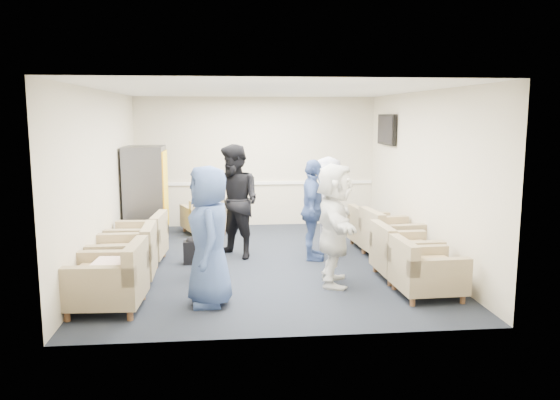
{
  "coord_description": "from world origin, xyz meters",
  "views": [
    {
      "loc": [
        -0.63,
        -8.45,
        2.33
      ],
      "look_at": [
        0.23,
        0.2,
        0.97
      ],
      "focal_mm": 35.0,
      "sensor_mm": 36.0,
      "label": 1
    }
  ],
  "objects": [
    {
      "name": "armchair_right_near",
      "position": [
        1.89,
        -1.87,
        0.32
      ],
      "size": [
        0.84,
        0.84,
        0.64
      ],
      "rotation": [
        0.0,
        0.0,
        1.61
      ],
      "color": "#8C7A5A",
      "rests_on": "floor"
    },
    {
      "name": "person_mid_left",
      "position": [
        -0.93,
        -0.74,
        0.77
      ],
      "size": [
        0.57,
        0.66,
        1.53
      ],
      "primitive_type": "imported",
      "rotation": [
        0.0,
        0.0,
        -1.12
      ],
      "color": "#3A528C",
      "rests_on": "floor"
    },
    {
      "name": "left_wall",
      "position": [
        -2.5,
        0.0,
        1.35
      ],
      "size": [
        0.02,
        6.0,
        2.7
      ],
      "primitive_type": "cube",
      "color": "beige",
      "rests_on": "floor"
    },
    {
      "name": "person_back_left",
      "position": [
        -0.49,
        0.33,
        0.93
      ],
      "size": [
        1.14,
        1.14,
        1.86
      ],
      "primitive_type": "imported",
      "rotation": [
        0.0,
        0.0,
        -0.78
      ],
      "color": "black",
      "rests_on": "floor"
    },
    {
      "name": "armchair_left_mid",
      "position": [
        -2.02,
        -0.89,
        0.34
      ],
      "size": [
        0.88,
        0.88,
        0.69
      ],
      "rotation": [
        0.0,
        0.0,
        -1.54
      ],
      "color": "#8C7A5A",
      "rests_on": "floor"
    },
    {
      "name": "armchair_right_midfar",
      "position": [
        2.0,
        0.05,
        0.34
      ],
      "size": [
        0.94,
        0.94,
        0.68
      ],
      "rotation": [
        0.0,
        0.0,
        1.68
      ],
      "color": "#8C7A5A",
      "rests_on": "floor"
    },
    {
      "name": "floor",
      "position": [
        0.0,
        0.0,
        0.0
      ],
      "size": [
        6.0,
        6.0,
        0.0
      ],
      "primitive_type": "plane",
      "color": "black",
      "rests_on": "ground"
    },
    {
      "name": "chair_rail",
      "position": [
        0.0,
        2.98,
        0.9
      ],
      "size": [
        4.98,
        0.04,
        0.06
      ],
      "primitive_type": "cube",
      "color": "white",
      "rests_on": "back_wall"
    },
    {
      "name": "backpack",
      "position": [
        -1.19,
        0.01,
        0.23
      ],
      "size": [
        0.26,
        0.19,
        0.44
      ],
      "rotation": [
        0.0,
        0.0,
        0.02
      ],
      "color": "black",
      "rests_on": "floor"
    },
    {
      "name": "armchair_right_far",
      "position": [
        1.92,
        0.78,
        0.31
      ],
      "size": [
        0.84,
        0.84,
        0.62
      ],
      "rotation": [
        0.0,
        0.0,
        1.66
      ],
      "color": "#8C7A5A",
      "rests_on": "floor"
    },
    {
      "name": "armchair_left_near",
      "position": [
        -2.02,
        -1.98,
        0.35
      ],
      "size": [
        0.92,
        0.92,
        0.7
      ],
      "rotation": [
        0.0,
        0.0,
        -1.62
      ],
      "color": "#8C7A5A",
      "rests_on": "floor"
    },
    {
      "name": "armchair_left_far",
      "position": [
        -1.99,
        0.16,
        0.33
      ],
      "size": [
        0.89,
        0.89,
        0.67
      ],
      "rotation": [
        0.0,
        0.0,
        -1.63
      ],
      "color": "#8C7A5A",
      "rests_on": "floor"
    },
    {
      "name": "vending_machine",
      "position": [
        -2.09,
        1.59,
        0.89
      ],
      "size": [
        0.72,
        0.84,
        1.77
      ],
      "color": "#505158",
      "rests_on": "floor"
    },
    {
      "name": "armchair_right_midnear",
      "position": [
        1.87,
        -1.04,
        0.33
      ],
      "size": [
        0.86,
        0.86,
        0.67
      ],
      "rotation": [
        0.0,
        0.0,
        1.6
      ],
      "color": "#8C7A5A",
      "rests_on": "floor"
    },
    {
      "name": "person_front_right",
      "position": [
        0.84,
        -1.24,
        0.84
      ],
      "size": [
        0.74,
        1.62,
        1.69
      ],
      "primitive_type": "imported",
      "rotation": [
        0.0,
        0.0,
        1.41
      ],
      "color": "white",
      "rests_on": "floor"
    },
    {
      "name": "person_front_left",
      "position": [
        -0.85,
        -1.89,
        0.86
      ],
      "size": [
        0.63,
        0.9,
        1.73
      ],
      "primitive_type": "imported",
      "rotation": [
        0.0,
        0.0,
        -1.47
      ],
      "color": "#3A528C",
      "rests_on": "floor"
    },
    {
      "name": "tv",
      "position": [
        2.44,
        1.8,
        2.05
      ],
      "size": [
        0.1,
        1.0,
        0.58
      ],
      "color": "black",
      "rests_on": "right_wall"
    },
    {
      "name": "person_back_right",
      "position": [
        1.1,
        0.68,
        0.81
      ],
      "size": [
        0.84,
        1.16,
        1.62
      ],
      "primitive_type": "imported",
      "rotation": [
        0.0,
        0.0,
        1.33
      ],
      "color": "silver",
      "rests_on": "floor"
    },
    {
      "name": "ceiling",
      "position": [
        0.0,
        0.0,
        2.7
      ],
      "size": [
        6.0,
        6.0,
        0.0
      ],
      "primitive_type": "plane",
      "rotation": [
        3.14,
        0.0,
        0.0
      ],
      "color": "white",
      "rests_on": "back_wall"
    },
    {
      "name": "pillow",
      "position": [
        -2.04,
        -1.98,
        0.53
      ],
      "size": [
        0.4,
        0.51,
        0.14
      ],
      "primitive_type": "cube",
      "rotation": [
        0.0,
        0.0,
        -1.64
      ],
      "color": "white",
      "rests_on": "armchair_left_near"
    },
    {
      "name": "back_wall",
      "position": [
        0.0,
        3.0,
        1.35
      ],
      "size": [
        5.0,
        0.02,
        2.7
      ],
      "primitive_type": "cube",
      "color": "beige",
      "rests_on": "floor"
    },
    {
      "name": "front_wall",
      "position": [
        0.0,
        -3.0,
        1.35
      ],
      "size": [
        5.0,
        0.02,
        2.7
      ],
      "primitive_type": "cube",
      "color": "beige",
      "rests_on": "floor"
    },
    {
      "name": "right_wall",
      "position": [
        2.5,
        0.0,
        1.35
      ],
      "size": [
        0.02,
        6.0,
        2.7
      ],
      "primitive_type": "cube",
      "color": "beige",
      "rests_on": "floor"
    },
    {
      "name": "person_mid_right",
      "position": [
        0.74,
        0.09,
        0.81
      ],
      "size": [
        0.56,
        1.01,
        1.63
      ],
      "primitive_type": "imported",
      "rotation": [
        0.0,
        0.0,
        1.39
      ],
      "color": "#3A528C",
      "rests_on": "floor"
    },
    {
      "name": "armchair_corner",
      "position": [
        -1.07,
        2.23,
        0.3
      ],
      "size": [
        0.98,
        0.98,
        0.61
      ],
      "rotation": [
        0.0,
        0.0,
        3.51
      ],
      "color": "#8C7A5A",
      "rests_on": "floor"
    }
  ]
}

